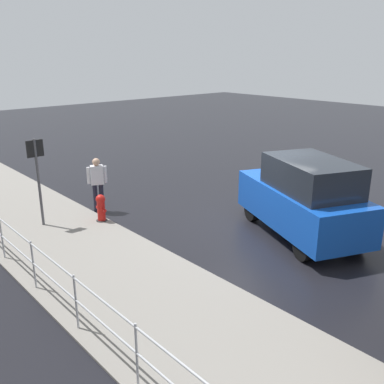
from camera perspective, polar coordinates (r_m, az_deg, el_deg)
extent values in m
plane|color=black|center=(11.77, 7.40, -4.54)|extent=(60.00, 60.00, 0.00)
cube|color=gray|center=(9.28, -10.26, -11.04)|extent=(24.00, 3.20, 0.04)
cube|color=blue|center=(11.23, 14.36, -1.75)|extent=(4.25, 3.09, 0.99)
cube|color=#1E232B|center=(10.72, 15.61, 2.15)|extent=(2.74, 2.29, 0.77)
cylinder|color=black|center=(12.09, 8.05, -2.41)|extent=(0.64, 0.44, 0.60)
cylinder|color=black|center=(12.77, 13.79, -1.65)|extent=(0.64, 0.44, 0.60)
cylinder|color=black|center=(10.05, 14.64, -7.21)|extent=(0.64, 0.44, 0.60)
cylinder|color=black|center=(10.86, 21.01, -5.92)|extent=(0.64, 0.44, 0.60)
cylinder|color=red|center=(12.11, -12.00, -2.56)|extent=(0.22, 0.22, 0.62)
sphere|color=red|center=(11.99, -12.11, -0.94)|extent=(0.26, 0.26, 0.26)
cylinder|color=red|center=(11.95, -11.64, -2.43)|extent=(0.10, 0.09, 0.09)
cylinder|color=red|center=(12.22, -12.40, -2.03)|extent=(0.10, 0.09, 0.09)
cylinder|color=#2D2D2D|center=(12.21, -11.92, -3.79)|extent=(0.31, 0.31, 0.06)
cube|color=silver|center=(12.70, -12.56, 2.24)|extent=(0.37, 0.43, 0.55)
sphere|color=tan|center=(12.61, -12.68, 3.93)|extent=(0.22, 0.22, 0.22)
cylinder|color=#1E1E2D|center=(12.91, -11.95, -0.72)|extent=(0.13, 0.13, 0.85)
cylinder|color=#1E1E2D|center=(12.90, -12.75, -0.78)|extent=(0.13, 0.13, 0.85)
cylinder|color=silver|center=(12.72, -11.48, 2.33)|extent=(0.09, 0.09, 0.50)
cylinder|color=silver|center=(12.69, -13.64, 2.15)|extent=(0.09, 0.09, 0.50)
cylinder|color=#B7BABF|center=(6.33, -7.37, -20.89)|extent=(0.04, 0.04, 1.05)
cylinder|color=#B7BABF|center=(7.60, -15.20, -14.09)|extent=(0.04, 0.04, 1.05)
cylinder|color=#B7BABF|center=(9.04, -20.37, -9.19)|extent=(0.04, 0.04, 1.05)
cylinder|color=#B7BABF|center=(10.57, -24.00, -5.63)|extent=(0.04, 0.04, 1.05)
cylinder|color=#B7BABF|center=(8.09, -18.36, -8.51)|extent=(8.81, 0.04, 0.04)
cylinder|color=#B7BABF|center=(8.28, -18.07, -11.12)|extent=(8.81, 0.04, 0.04)
cylinder|color=#4C4C51|center=(11.99, -19.73, 1.04)|extent=(0.07, 0.07, 2.40)
cube|color=black|center=(11.77, -20.22, 5.46)|extent=(0.04, 0.44, 0.44)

